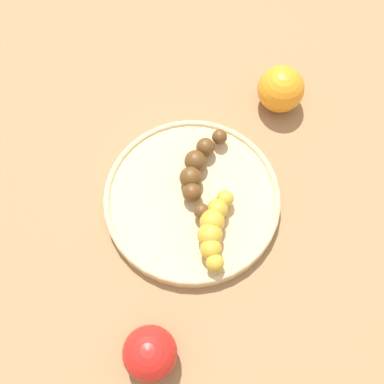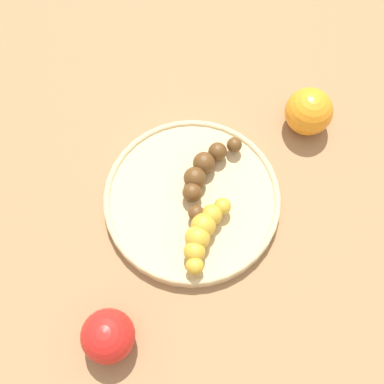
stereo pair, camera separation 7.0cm
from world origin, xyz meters
TOP-DOWN VIEW (x-y plane):
  - ground_plane at (0.00, 0.00)m, footprint 2.40×2.40m
  - fruit_bowl at (0.00, 0.00)m, footprint 0.27×0.27m
  - banana_overripe at (-0.02, -0.03)m, footprint 0.11×0.12m
  - banana_spotted at (-0.00, 0.06)m, footprint 0.08×0.10m
  - apple_red at (0.15, 0.18)m, footprint 0.07×0.07m
  - orange_fruit at (-0.21, -0.10)m, footprint 0.08×0.08m

SIDE VIEW (x-z plane):
  - ground_plane at x=0.00m, z-range 0.00..0.00m
  - fruit_bowl at x=0.00m, z-range 0.00..0.02m
  - apple_red at x=0.15m, z-range 0.00..0.07m
  - banana_overripe at x=-0.02m, z-range 0.02..0.05m
  - banana_spotted at x=0.00m, z-range 0.02..0.06m
  - orange_fruit at x=-0.21m, z-range 0.00..0.08m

